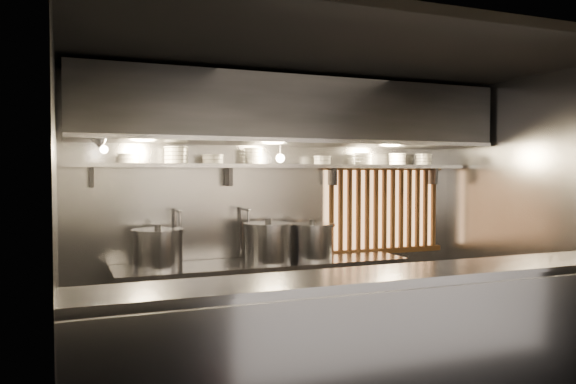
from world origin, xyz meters
TOP-DOWN VIEW (x-y plane):
  - floor at (0.00, 0.00)m, footprint 4.50×4.50m
  - ceiling at (0.00, 0.00)m, footprint 4.50×4.50m
  - wall_back at (0.00, 1.50)m, footprint 4.50×0.00m
  - wall_left at (-2.25, 0.00)m, footprint 0.00×3.00m
  - wall_right at (2.25, 0.00)m, footprint 0.00×3.00m
  - serving_counter at (0.00, -0.96)m, footprint 4.50×0.56m
  - cooking_bench at (-0.30, 1.13)m, footprint 3.00×0.70m
  - bowl_shelf at (0.00, 1.32)m, footprint 4.40×0.34m
  - exhaust_hood at (0.00, 1.10)m, footprint 4.40×0.81m
  - wood_screen at (1.30, 1.45)m, footprint 1.56×0.09m
  - faucet_left at (-1.15, 1.37)m, footprint 0.04×0.30m
  - faucet_right at (-0.45, 1.37)m, footprint 0.04×0.30m
  - heat_lamp at (-1.90, 0.85)m, footprint 0.25×0.35m
  - pendant_bulb at (-0.10, 1.20)m, footprint 0.09×0.09m
  - stock_pot_left at (-1.37, 1.15)m, footprint 0.59×0.59m
  - stock_pot_mid at (-0.28, 1.09)m, footprint 0.59×0.59m
  - stock_pot_right at (0.22, 1.11)m, footprint 0.60×0.60m
  - bowl_stack_0 at (-1.61, 1.32)m, footprint 0.23×0.23m
  - bowl_stack_1 at (-1.16, 1.32)m, footprint 0.24×0.24m
  - bowl_stack_2 at (-0.79, 1.32)m, footprint 0.23×0.23m
  - bowl_stack_3 at (-0.35, 1.32)m, footprint 0.20×0.20m
  - bowl_stack_4 at (0.44, 1.32)m, footprint 0.20×0.20m
  - bowl_stack_5 at (0.96, 1.32)m, footprint 0.21×0.21m
  - bowl_stack_6 at (1.41, 1.32)m, footprint 0.20×0.20m
  - bowl_stack_7 at (1.77, 1.32)m, footprint 0.20×0.20m

SIDE VIEW (x-z plane):
  - floor at x=0.00m, z-range 0.00..0.00m
  - cooking_bench at x=-0.30m, z-range 0.00..0.90m
  - serving_counter at x=0.00m, z-range 0.00..1.13m
  - stock_pot_left at x=-1.37m, z-range 0.88..1.30m
  - stock_pot_right at x=0.22m, z-range 0.88..1.30m
  - stock_pot_mid at x=-0.28m, z-range 0.88..1.32m
  - faucet_left at x=-1.15m, z-range 1.06..1.56m
  - faucet_right at x=-0.45m, z-range 1.06..1.56m
  - wood_screen at x=1.30m, z-range 0.86..1.90m
  - wall_back at x=0.00m, z-range -0.85..3.65m
  - wall_left at x=-2.25m, z-range -0.10..2.90m
  - wall_right at x=2.25m, z-range -0.10..2.90m
  - bowl_shelf at x=0.00m, z-range 1.86..1.90m
  - bowl_stack_2 at x=-0.79m, z-range 1.90..1.99m
  - bowl_stack_0 at x=-1.61m, z-range 1.90..1.99m
  - bowl_stack_4 at x=0.44m, z-range 1.90..1.99m
  - pendant_bulb at x=-0.10m, z-range 1.87..2.05m
  - bowl_stack_5 at x=0.96m, z-range 1.90..2.03m
  - bowl_stack_6 at x=1.41m, z-range 1.90..2.03m
  - bowl_stack_7 at x=1.77m, z-range 1.90..2.03m
  - bowl_stack_1 at x=-1.16m, z-range 1.90..2.07m
  - bowl_stack_3 at x=-0.35m, z-range 1.90..2.07m
  - heat_lamp at x=-1.90m, z-range 1.97..2.17m
  - exhaust_hood at x=0.00m, z-range 2.10..2.75m
  - ceiling at x=0.00m, z-range 2.80..2.80m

